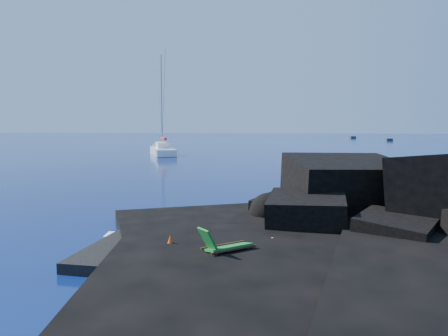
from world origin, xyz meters
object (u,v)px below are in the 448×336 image
Objects in this scene: deck_chair at (229,240)px; sunbather at (261,242)px; sailboat at (163,155)px; distant_boat_b at (389,141)px; distant_boat_a at (353,138)px; marker_cone at (170,243)px.

deck_chair is 0.93× the size of sunbather.
distant_boat_b is (49.32, 59.25, 0.00)m from sailboat.
sunbather is at bearing -97.49° from distant_boat_a.
sailboat is 52.70m from deck_chair.
marker_cone is 0.11× the size of distant_boat_a.
deck_chair is 133.51m from distant_boat_a.
sunbather is 3.12m from marker_cone.
marker_cone is 0.11× the size of distant_boat_b.
sunbather is 3.38× the size of marker_cone.
sailboat is 3.00× the size of distant_boat_a.
deck_chair reaches higher than marker_cone.
distant_boat_a is (31.28, 129.65, -0.62)m from marker_cone.
sailboat reaches higher than distant_boat_a.
deck_chair is at bearing -16.71° from marker_cone.
distant_boat_a is (29.27, 130.26, -0.94)m from deck_chair.
deck_chair is 3.16× the size of marker_cone.
sailboat is 51.63m from sunbather.
sunbather is at bearing -92.44° from sailboat.
sailboat is at bearing -113.75° from distant_boat_a.
sailboat is at bearing -118.65° from distant_boat_b.
sunbather is at bearing 14.80° from marker_cone.
marker_cone is (-3.02, -0.80, 0.10)m from sunbather.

